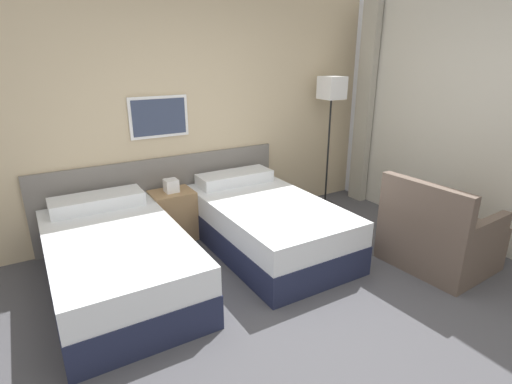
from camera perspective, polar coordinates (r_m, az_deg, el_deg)
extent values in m
plane|color=#47474C|center=(3.31, 8.99, -17.91)|extent=(16.00, 16.00, 0.00)
cube|color=#C6B28E|center=(4.66, -8.57, 11.28)|extent=(10.00, 0.06, 2.70)
cube|color=slate|center=(4.68, -12.85, -0.43)|extent=(2.79, 0.04, 0.88)
cube|color=white|center=(4.47, -13.71, 10.38)|extent=(0.64, 0.03, 0.44)
cube|color=#333D56|center=(4.46, -13.65, 10.36)|extent=(0.58, 0.01, 0.38)
cube|color=#A8A393|center=(5.62, 15.26, 11.89)|extent=(0.10, 0.24, 2.64)
cube|color=#1E233D|center=(3.77, -18.92, -11.09)|extent=(1.09, 1.91, 0.29)
cube|color=silver|center=(3.65, -19.37, -7.47)|extent=(1.08, 1.89, 0.24)
cube|color=silver|center=(4.24, -21.73, -1.25)|extent=(0.87, 0.34, 0.13)
cube|color=#1E233D|center=(4.26, 1.63, -6.25)|extent=(1.09, 1.91, 0.29)
cube|color=silver|center=(4.16, 1.67, -2.94)|extent=(1.08, 1.89, 0.24)
cube|color=silver|center=(4.68, -3.05, 2.06)|extent=(0.87, 0.34, 0.13)
cube|color=#9E7A51|center=(4.53, -11.72, -3.27)|extent=(0.45, 0.36, 0.55)
cube|color=white|center=(4.41, -12.03, 0.90)|extent=(0.14, 0.14, 0.14)
cylinder|color=black|center=(5.59, 9.81, -1.68)|extent=(0.24, 0.24, 0.02)
cylinder|color=black|center=(5.37, 10.24, 5.44)|extent=(0.02, 0.02, 1.41)
cube|color=white|center=(5.24, 10.80, 14.43)|extent=(0.27, 0.27, 0.28)
cube|color=brown|center=(4.34, 24.71, -6.67)|extent=(0.87, 0.95, 0.43)
cube|color=brown|center=(3.88, 22.86, -2.16)|extent=(0.16, 0.90, 0.47)
cube|color=brown|center=(4.06, 30.10, -4.62)|extent=(0.70, 0.14, 0.18)
cube|color=brown|center=(4.42, 20.87, -1.38)|extent=(0.70, 0.14, 0.18)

